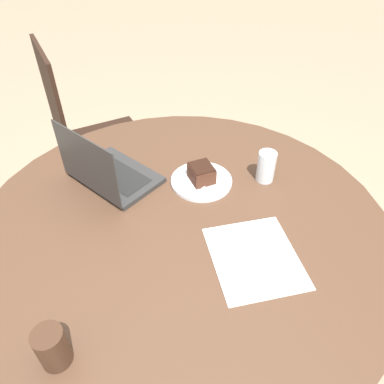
{
  "coord_description": "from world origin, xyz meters",
  "views": [
    {
      "loc": [
        -0.82,
        0.19,
        1.57
      ],
      "look_at": [
        0.09,
        -0.06,
        0.75
      ],
      "focal_mm": 35.0,
      "sensor_mm": 36.0,
      "label": 1
    }
  ],
  "objects_px": {
    "coffee_glass": "(52,347)",
    "laptop": "(108,173)",
    "chair": "(89,140)",
    "plate": "(201,181)"
  },
  "relations": [
    {
      "from": "laptop",
      "to": "plate",
      "type": "bearing_deg",
      "value": 40.13
    },
    {
      "from": "laptop",
      "to": "chair",
      "type": "bearing_deg",
      "value": 151.89
    },
    {
      "from": "chair",
      "to": "plate",
      "type": "relative_size",
      "value": 4.56
    },
    {
      "from": "coffee_glass",
      "to": "laptop",
      "type": "bearing_deg",
      "value": -16.56
    },
    {
      "from": "coffee_glass",
      "to": "laptop",
      "type": "distance_m",
      "value": 0.64
    },
    {
      "from": "chair",
      "to": "plate",
      "type": "xyz_separation_m",
      "value": [
        -0.72,
        -0.39,
        0.21
      ]
    },
    {
      "from": "chair",
      "to": "coffee_glass",
      "type": "bearing_deg",
      "value": -17.21
    },
    {
      "from": "plate",
      "to": "coffee_glass",
      "type": "xyz_separation_m",
      "value": [
        -0.53,
        0.5,
        0.05
      ]
    },
    {
      "from": "plate",
      "to": "laptop",
      "type": "bearing_deg",
      "value": 74.67
    },
    {
      "from": "plate",
      "to": "coffee_glass",
      "type": "bearing_deg",
      "value": 136.49
    }
  ]
}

